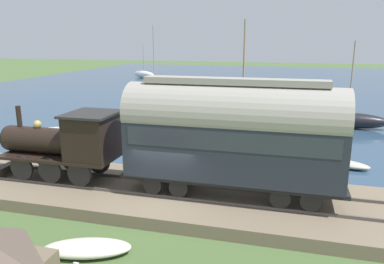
# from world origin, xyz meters

# --- Properties ---
(ground_plane) EXTENTS (200.00, 200.00, 0.00)m
(ground_plane) POSITION_xyz_m (0.00, 0.00, 0.00)
(ground_plane) COLOR #476033
(harbor_water) EXTENTS (80.00, 80.00, 0.01)m
(harbor_water) POSITION_xyz_m (43.65, 0.00, 0.00)
(harbor_water) COLOR #2D4760
(harbor_water) RESTS_ON ground
(rail_embankment) EXTENTS (5.25, 56.00, 0.62)m
(rail_embankment) POSITION_xyz_m (0.72, 0.00, 0.25)
(rail_embankment) COLOR #756651
(rail_embankment) RESTS_ON ground
(steam_locomotive) EXTENTS (2.24, 5.76, 3.15)m
(steam_locomotive) POSITION_xyz_m (0.72, 4.73, 2.32)
(steam_locomotive) COLOR black
(steam_locomotive) RESTS_ON rail_embankment
(passenger_coach) EXTENTS (2.27, 8.65, 4.63)m
(passenger_coach) POSITION_xyz_m (0.72, -2.50, 3.18)
(passenger_coach) COLOR black
(passenger_coach) RESTS_ON rail_embankment
(sailboat_white) EXTENTS (3.94, 5.37, 5.60)m
(sailboat_white) POSITION_xyz_m (48.50, 20.58, 0.64)
(sailboat_white) COLOR white
(sailboat_white) RESTS_ON harbor_water
(sailboat_black) EXTENTS (1.65, 6.03, 6.55)m
(sailboat_black) POSITION_xyz_m (17.01, -8.91, 0.63)
(sailboat_black) COLOR black
(sailboat_black) RESTS_ON harbor_water
(sailboat_red) EXTENTS (2.61, 5.01, 7.65)m
(sailboat_red) POSITION_xyz_m (6.82, -2.10, 0.51)
(sailboat_red) COLOR #B72D23
(sailboat_red) RESTS_ON harbor_water
(sailboat_teal) EXTENTS (3.36, 5.29, 8.37)m
(sailboat_teal) POSITION_xyz_m (33.58, 13.05, 0.62)
(sailboat_teal) COLOR #1E707A
(sailboat_teal) RESTS_ON harbor_water
(rowboat_off_pier) EXTENTS (1.98, 2.29, 0.40)m
(rowboat_off_pier) POSITION_xyz_m (9.82, 12.13, 0.21)
(rowboat_off_pier) COLOR #B7B2A3
(rowboat_off_pier) RESTS_ON harbor_water
(rowboat_far_out) EXTENTS (1.07, 2.76, 0.32)m
(rowboat_far_out) POSITION_xyz_m (10.98, -4.80, 0.17)
(rowboat_far_out) COLOR beige
(rowboat_far_out) RESTS_ON harbor_water
(rowboat_near_shore) EXTENTS (1.87, 3.14, 0.39)m
(rowboat_near_shore) POSITION_xyz_m (7.25, -7.40, 0.20)
(rowboat_near_shore) COLOR #B7B2A3
(rowboat_near_shore) RESTS_ON harbor_water
(beached_dinghy) EXTENTS (1.88, 3.00, 0.44)m
(beached_dinghy) POSITION_xyz_m (-3.80, 1.35, 0.22)
(beached_dinghy) COLOR beige
(beached_dinghy) RESTS_ON ground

